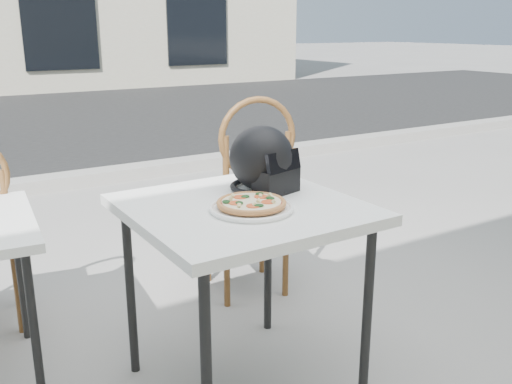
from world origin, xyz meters
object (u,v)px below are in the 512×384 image
cafe_table_main (243,222)px  helmet (263,162)px  plate (251,208)px  pizza (251,203)px  cafe_chair_main (250,187)px

cafe_table_main → helmet: bearing=36.3°
cafe_table_main → plate: (-0.01, -0.09, 0.08)m
cafe_table_main → pizza: 0.13m
cafe_chair_main → pizza: bearing=69.0°
helmet → cafe_chair_main: cafe_chair_main is taller
cafe_table_main → cafe_chair_main: bearing=57.1°
plate → cafe_chair_main: size_ratio=0.32×
plate → helmet: helmet is taller
helmet → cafe_chair_main: 0.71m
helmet → cafe_table_main: bearing=-158.8°
plate → helmet: bearing=49.1°
helmet → cafe_chair_main: bearing=48.4°
cafe_chair_main → helmet: bearing=73.3°
pizza → cafe_chair_main: cafe_chair_main is taller
pizza → helmet: bearing=49.1°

